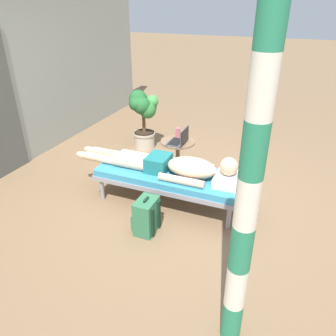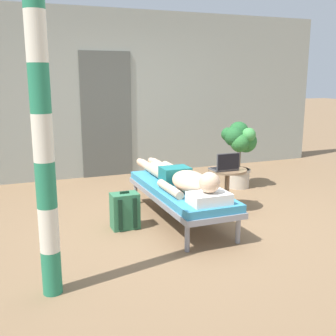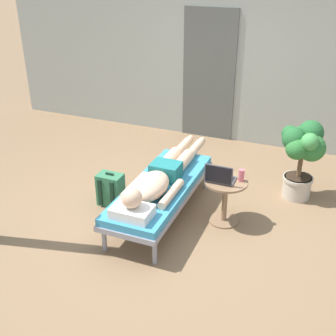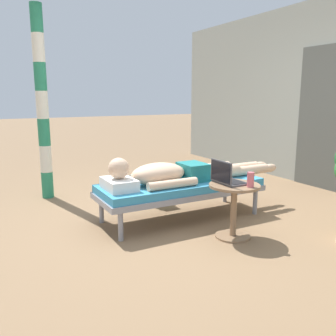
# 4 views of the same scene
# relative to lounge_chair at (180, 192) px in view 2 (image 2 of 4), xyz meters

# --- Properties ---
(ground_plane) EXTENTS (40.00, 40.00, 0.00)m
(ground_plane) POSITION_rel_lounge_chair_xyz_m (0.14, -0.01, -0.35)
(ground_plane) COLOR #846647
(house_wall_back) EXTENTS (7.60, 0.20, 2.70)m
(house_wall_back) POSITION_rel_lounge_chair_xyz_m (0.00, 2.61, 1.00)
(house_wall_back) COLOR #999E93
(house_wall_back) RESTS_ON ground
(house_door_panel) EXTENTS (0.84, 0.03, 2.04)m
(house_door_panel) POSITION_rel_lounge_chair_xyz_m (-0.24, 2.50, 0.67)
(house_door_panel) COLOR #545651
(house_door_panel) RESTS_ON ground
(lounge_chair) EXTENTS (0.66, 1.84, 0.42)m
(lounge_chair) POSITION_rel_lounge_chair_xyz_m (0.00, 0.00, 0.00)
(lounge_chair) COLOR gray
(lounge_chair) RESTS_ON ground
(person_reclining) EXTENTS (0.53, 2.17, 0.32)m
(person_reclining) POSITION_rel_lounge_chair_xyz_m (-0.00, -0.04, 0.17)
(person_reclining) COLOR white
(person_reclining) RESTS_ON lounge_chair
(side_table) EXTENTS (0.48, 0.48, 0.52)m
(side_table) POSITION_rel_lounge_chair_xyz_m (0.71, 0.16, 0.01)
(side_table) COLOR #8C6B4C
(side_table) RESTS_ON ground
(laptop) EXTENTS (0.31, 0.24, 0.23)m
(laptop) POSITION_rel_lounge_chair_xyz_m (0.65, 0.11, 0.24)
(laptop) COLOR #4C4C51
(laptop) RESTS_ON side_table
(drink_glass) EXTENTS (0.06, 0.06, 0.14)m
(drink_glass) POSITION_rel_lounge_chair_xyz_m (0.86, 0.22, 0.25)
(drink_glass) COLOR #D86672
(drink_glass) RESTS_ON side_table
(backpack) EXTENTS (0.30, 0.26, 0.42)m
(backpack) POSITION_rel_lounge_chair_xyz_m (-0.66, 0.01, -0.15)
(backpack) COLOR #33724C
(backpack) RESTS_ON ground
(potted_plant) EXTENTS (0.54, 0.51, 0.98)m
(potted_plant) POSITION_rel_lounge_chair_xyz_m (1.40, 1.04, 0.28)
(potted_plant) COLOR #BFB29E
(potted_plant) RESTS_ON ground
(porch_post) EXTENTS (0.15, 0.15, 2.45)m
(porch_post) POSITION_rel_lounge_chair_xyz_m (-1.58, -1.14, 0.88)
(porch_post) COLOR #267F59
(porch_post) RESTS_ON ground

